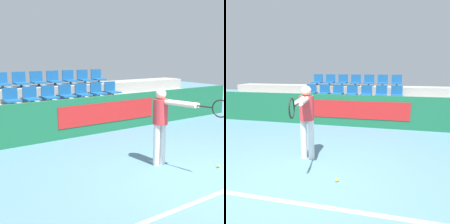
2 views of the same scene
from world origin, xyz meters
TOP-DOWN VIEW (x-y plane):
  - ground_plane at (0.00, 0.00)m, footprint 30.00×30.00m
  - barrier_wall at (0.01, 3.93)m, footprint 11.71×0.14m
  - bleacher_tier_front at (0.00, 4.48)m, footprint 11.31×0.94m
  - bleacher_tier_middle at (0.00, 5.42)m, footprint 11.31×0.94m
  - bleacher_tier_back at (0.00, 6.36)m, footprint 11.31×0.94m
  - stadium_chair_0 at (-1.78, 4.60)m, footprint 0.44×0.46m
  - stadium_chair_1 at (-1.19, 4.60)m, footprint 0.44×0.46m
  - stadium_chair_2 at (-0.59, 4.60)m, footprint 0.44×0.46m
  - stadium_chair_3 at (0.00, 4.60)m, footprint 0.44×0.46m
  - stadium_chair_4 at (0.59, 4.60)m, footprint 0.44×0.46m
  - stadium_chair_5 at (1.19, 4.60)m, footprint 0.44×0.46m
  - stadium_chair_6 at (1.78, 4.60)m, footprint 0.44×0.46m
  - stadium_chair_7 at (-1.78, 5.54)m, footprint 0.44×0.46m
  - stadium_chair_8 at (-1.19, 5.54)m, footprint 0.44×0.46m
  - stadium_chair_9 at (-0.59, 5.54)m, footprint 0.44×0.46m
  - stadium_chair_10 at (0.00, 5.54)m, footprint 0.44×0.46m
  - stadium_chair_11 at (0.59, 5.54)m, footprint 0.44×0.46m
  - stadium_chair_12 at (1.19, 5.54)m, footprint 0.44×0.46m
  - stadium_chair_13 at (1.78, 5.54)m, footprint 0.44×0.46m
  - stadium_chair_14 at (-1.78, 6.48)m, footprint 0.44×0.46m
  - stadium_chair_15 at (-1.19, 6.48)m, footprint 0.44×0.46m
  - stadium_chair_16 at (-0.59, 6.48)m, footprint 0.44×0.46m
  - stadium_chair_17 at (0.00, 6.48)m, footprint 0.44×0.46m
  - stadium_chair_18 at (0.59, 6.48)m, footprint 0.44×0.46m
  - stadium_chair_19 at (1.19, 6.48)m, footprint 0.44×0.46m
  - stadium_chair_20 at (1.78, 6.48)m, footprint 0.44×0.46m
  - tennis_player at (-0.13, 0.91)m, footprint 0.45×1.55m
  - tennis_ball at (0.71, 0.15)m, footprint 0.07×0.07m

SIDE VIEW (x-z plane):
  - ground_plane at x=0.00m, z-range 0.00..0.00m
  - tennis_ball at x=0.71m, z-range 0.00..0.07m
  - bleacher_tier_front at x=0.00m, z-range 0.00..0.40m
  - bleacher_tier_middle at x=0.00m, z-range 0.00..0.80m
  - barrier_wall at x=0.01m, z-range 0.00..1.08m
  - stadium_chair_0 at x=-1.78m, z-range 0.35..0.84m
  - stadium_chair_1 at x=-1.19m, z-range 0.35..0.84m
  - stadium_chair_2 at x=-0.59m, z-range 0.35..0.84m
  - stadium_chair_3 at x=0.00m, z-range 0.35..0.84m
  - stadium_chair_4 at x=0.59m, z-range 0.35..0.84m
  - stadium_chair_5 at x=1.19m, z-range 0.35..0.84m
  - stadium_chair_6 at x=1.78m, z-range 0.35..0.84m
  - bleacher_tier_back at x=0.00m, z-range 0.00..1.20m
  - tennis_player at x=-0.13m, z-range 0.19..1.78m
  - stadium_chair_7 at x=-1.78m, z-range 0.75..1.24m
  - stadium_chair_8 at x=-1.19m, z-range 0.75..1.24m
  - stadium_chair_9 at x=-0.59m, z-range 0.75..1.24m
  - stadium_chair_10 at x=0.00m, z-range 0.75..1.24m
  - stadium_chair_11 at x=0.59m, z-range 0.75..1.24m
  - stadium_chair_12 at x=1.19m, z-range 0.75..1.24m
  - stadium_chair_13 at x=1.78m, z-range 0.75..1.24m
  - stadium_chair_14 at x=-1.78m, z-range 1.15..1.64m
  - stadium_chair_15 at x=-1.19m, z-range 1.15..1.64m
  - stadium_chair_16 at x=-0.59m, z-range 1.15..1.64m
  - stadium_chair_17 at x=0.00m, z-range 1.15..1.64m
  - stadium_chair_18 at x=0.59m, z-range 1.15..1.64m
  - stadium_chair_19 at x=1.19m, z-range 1.15..1.64m
  - stadium_chair_20 at x=1.78m, z-range 1.15..1.64m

